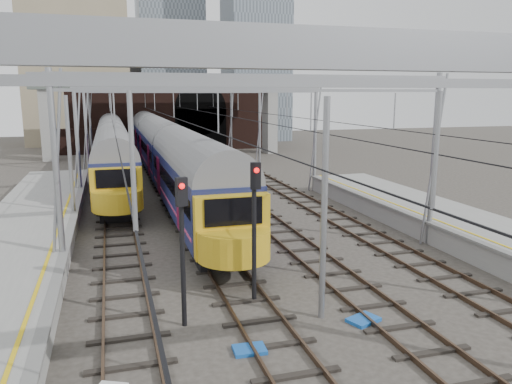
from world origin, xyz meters
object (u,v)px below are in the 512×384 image
object	(u,v)px
train_main	(153,139)
signal_near_centre	(255,215)
signal_near_left	(182,234)
train_second	(111,135)

from	to	relation	value
train_main	signal_near_centre	xyz separation A→B (m)	(0.29, -35.80, 0.50)
train_main	signal_near_centre	world-z (taller)	train_main
train_main	signal_near_left	world-z (taller)	train_main
train_main	signal_near_centre	size ratio (longest dim) A/B	13.97
signal_near_left	signal_near_centre	size ratio (longest dim) A/B	0.96
train_second	signal_near_centre	world-z (taller)	signal_near_centre
train_second	signal_near_left	distance (m)	44.58
signal_near_left	signal_near_centre	distance (m)	2.85
signal_near_left	signal_near_centre	bearing A→B (deg)	8.18
train_second	signal_near_centre	size ratio (longest dim) A/B	13.21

